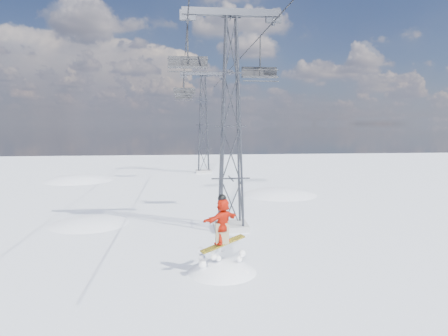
{
  "coord_description": "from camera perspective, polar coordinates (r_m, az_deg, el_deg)",
  "views": [
    {
      "loc": [
        -1.83,
        -12.8,
        5.63
      ],
      "look_at": [
        -0.01,
        3.88,
        3.77
      ],
      "focal_mm": 32.0,
      "sensor_mm": 36.0,
      "label": 1
    }
  ],
  "objects": [
    {
      "name": "lift_chair_near",
      "position": [
        21.55,
        -5.19,
        14.71
      ],
      "size": [
        2.08,
        0.6,
        2.58
      ],
      "color": "black",
      "rests_on": "ground"
    },
    {
      "name": "snowboarder_jump",
      "position": [
        16.39,
        -0.28,
        -19.93
      ],
      "size": [
        4.4,
        4.4,
        7.01
      ],
      "color": "white",
      "rests_on": "ground"
    },
    {
      "name": "ground",
      "position": [
        14.1,
        1.83,
        -17.21
      ],
      "size": [
        120.0,
        120.0,
        0.0
      ],
      "primitive_type": "plane",
      "color": "white",
      "rests_on": "ground"
    },
    {
      "name": "snow_terrain",
      "position": [
        37.4,
        -10.7,
        -17.8
      ],
      "size": [
        39.0,
        37.0,
        22.0
      ],
      "color": "white",
      "rests_on": "ground"
    },
    {
      "name": "haul_cables",
      "position": [
        32.82,
        -1.61,
        15.48
      ],
      "size": [
        4.46,
        51.0,
        0.06
      ],
      "color": "black",
      "rests_on": "ground"
    },
    {
      "name": "lift_chair_far",
      "position": [
        39.62,
        -5.69,
        10.81
      ],
      "size": [
        2.11,
        0.61,
        2.62
      ],
      "color": "black",
      "rests_on": "ground"
    },
    {
      "name": "lift_tower_near",
      "position": [
        20.96,
        0.98,
        5.89
      ],
      "size": [
        5.2,
        1.8,
        11.43
      ],
      "color": "#999999",
      "rests_on": "ground"
    },
    {
      "name": "lift_chair_mid",
      "position": [
        24.93,
        5.13,
        13.34
      ],
      "size": [
        2.18,
        0.63,
        2.71
      ],
      "color": "black",
      "rests_on": "ground"
    },
    {
      "name": "lift_tower_far",
      "position": [
        45.87,
        -2.96,
        6.12
      ],
      "size": [
        5.2,
        1.8,
        11.43
      ],
      "color": "#999999",
      "rests_on": "ground"
    },
    {
      "name": "lift_chair_extra",
      "position": [
        48.86,
        -5.8,
        10.07
      ],
      "size": [
        2.01,
        0.58,
        2.5
      ],
      "color": "black",
      "rests_on": "ground"
    }
  ]
}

